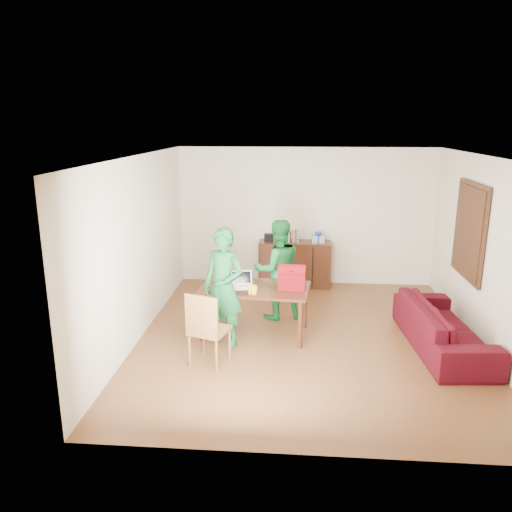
# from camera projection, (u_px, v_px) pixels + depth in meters

# --- Properties ---
(room) EXTENTS (5.20, 5.70, 2.90)m
(room) POSITION_uv_depth(u_px,v_px,m) (309.00, 252.00, 7.32)
(room) COLOR #432010
(room) RESTS_ON ground
(table) EXTENTS (1.70, 1.07, 0.76)m
(table) POSITION_uv_depth(u_px,v_px,m) (255.00, 293.00, 7.53)
(table) COLOR black
(table) RESTS_ON ground
(chair) EXTENTS (0.59, 0.57, 1.03)m
(chair) POSITION_uv_depth(u_px,v_px,m) (209.00, 343.00, 6.67)
(chair) COLOR brown
(chair) RESTS_ON ground
(person_near) EXTENTS (0.75, 0.64, 1.74)m
(person_near) POSITION_uv_depth(u_px,v_px,m) (224.00, 287.00, 7.14)
(person_near) COLOR #145E2A
(person_near) RESTS_ON ground
(person_far) EXTENTS (0.96, 0.85, 1.66)m
(person_far) POSITION_uv_depth(u_px,v_px,m) (278.00, 270.00, 8.14)
(person_far) COLOR #166425
(person_far) RESTS_ON ground
(laptop) EXTENTS (0.35, 0.27, 0.22)m
(laptop) POSITION_uv_depth(u_px,v_px,m) (242.00, 285.00, 7.48)
(laptop) COLOR white
(laptop) RESTS_ON table
(bananas) EXTENTS (0.20, 0.15, 0.06)m
(bananas) POSITION_uv_depth(u_px,v_px,m) (253.00, 293.00, 7.15)
(bananas) COLOR gold
(bananas) RESTS_ON table
(bottle) EXTENTS (0.07, 0.07, 0.18)m
(bottle) POSITION_uv_depth(u_px,v_px,m) (255.00, 289.00, 7.15)
(bottle) COLOR brown
(bottle) RESTS_ON table
(red_bag) EXTENTS (0.41, 0.26, 0.30)m
(red_bag) POSITION_uv_depth(u_px,v_px,m) (292.00, 279.00, 7.39)
(red_bag) COLOR maroon
(red_bag) RESTS_ON table
(sofa) EXTENTS (1.03, 2.26, 0.64)m
(sofa) POSITION_uv_depth(u_px,v_px,m) (443.00, 327.00, 7.15)
(sofa) COLOR #3B0709
(sofa) RESTS_ON ground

